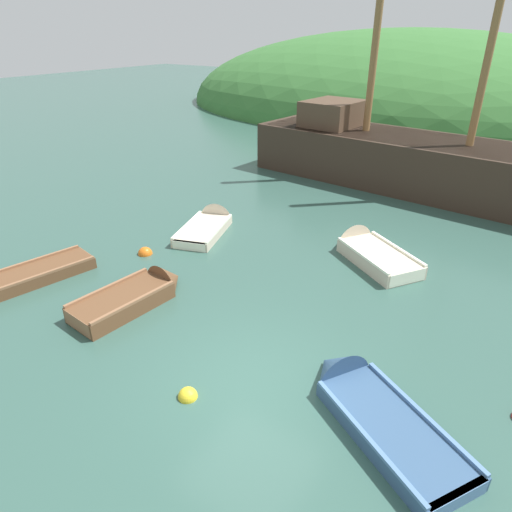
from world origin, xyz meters
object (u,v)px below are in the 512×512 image
object	(u,v)px
rowboat_outer_right	(367,407)
rowboat_center	(138,296)
buoy_yellow	(188,397)
buoy_orange	(145,254)
sailing_ship	(402,166)
rowboat_outer_left	(18,282)
rowboat_portside	(210,226)
rowboat_far	(368,252)

from	to	relation	value
rowboat_outer_right	rowboat_center	distance (m)	6.11
rowboat_center	buoy_yellow	bearing A→B (deg)	-113.53
rowboat_outer_right	buoy_yellow	bearing A→B (deg)	58.74
buoy_orange	sailing_ship	bearing A→B (deg)	68.83
rowboat_outer_left	rowboat_portside	world-z (taller)	rowboat_portside
sailing_ship	rowboat_outer_right	size ratio (longest dim) A/B	4.47
rowboat_far	rowboat_portside	xyz separation A→B (m)	(-5.28, -0.94, -0.06)
rowboat_outer_right	rowboat_far	size ratio (longest dim) A/B	1.09
rowboat_far	rowboat_portside	world-z (taller)	rowboat_far
rowboat_portside	buoy_yellow	xyz separation A→B (m)	(4.62, -6.37, -0.08)
rowboat_outer_left	rowboat_portside	bearing A→B (deg)	174.70
rowboat_outer_left	rowboat_outer_right	xyz separation A→B (m)	(9.32, 0.97, -0.02)
rowboat_outer_right	rowboat_outer_left	bearing A→B (deg)	36.78
rowboat_outer_right	buoy_yellow	size ratio (longest dim) A/B	9.61
buoy_orange	buoy_yellow	distance (m)	6.26
sailing_ship	rowboat_portside	bearing A→B (deg)	-109.00
rowboat_far	rowboat_center	xyz separation A→B (m)	(-3.87, -5.52, 0.01)
buoy_orange	rowboat_outer_left	bearing A→B (deg)	-114.00
sailing_ship	buoy_yellow	xyz separation A→B (m)	(0.77, -14.70, -0.81)
rowboat_portside	buoy_yellow	bearing A→B (deg)	-162.28
rowboat_outer_right	buoy_orange	xyz separation A→B (m)	(-7.90, 2.22, -0.08)
rowboat_outer_right	rowboat_far	bearing A→B (deg)	-38.05
rowboat_far	buoy_orange	bearing A→B (deg)	65.98
rowboat_portside	rowboat_outer_right	bearing A→B (deg)	-141.01
buoy_yellow	buoy_orange	bearing A→B (deg)	143.12
rowboat_portside	rowboat_center	size ratio (longest dim) A/B	1.06
rowboat_far	buoy_orange	size ratio (longest dim) A/B	7.56
rowboat_portside	buoy_yellow	world-z (taller)	rowboat_portside
rowboat_outer_left	rowboat_far	size ratio (longest dim) A/B	1.09
rowboat_outer_left	rowboat_center	distance (m)	3.44
rowboat_outer_left	rowboat_outer_right	distance (m)	9.37
sailing_ship	rowboat_outer_right	bearing A→B (deg)	-68.61
rowboat_center	buoy_yellow	distance (m)	3.67
rowboat_center	buoy_orange	world-z (taller)	rowboat_center
sailing_ship	buoy_yellow	distance (m)	14.74
rowboat_outer_right	rowboat_center	size ratio (longest dim) A/B	1.16
rowboat_far	rowboat_center	size ratio (longest dim) A/B	1.06
buoy_orange	buoy_yellow	xyz separation A→B (m)	(5.00, -3.75, 0.00)
rowboat_outer_left	rowboat_far	bearing A→B (deg)	145.55
rowboat_center	sailing_ship	bearing A→B (deg)	-5.11
rowboat_outer_left	rowboat_portside	size ratio (longest dim) A/B	1.10
sailing_ship	rowboat_center	distance (m)	13.15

